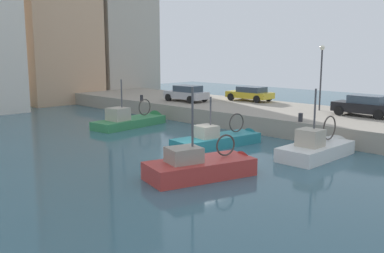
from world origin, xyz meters
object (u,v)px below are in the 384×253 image
fishing_boat_teal (222,144)px  fishing_boat_red (207,174)px  mooring_bollard_north (142,98)px  parked_car_yellow (250,93)px  fishing_boat_green (133,124)px  mooring_bollard_mid (301,117)px  quay_streetlamp (321,67)px  parked_car_silver (187,93)px  fishing_boat_white (319,154)px  parked_car_black (364,105)px

fishing_boat_teal → fishing_boat_red: bearing=-144.8°
fishing_boat_red → mooring_bollard_north: fishing_boat_red is taller
fishing_boat_teal → parked_car_yellow: fishing_boat_teal is taller
fishing_boat_green → mooring_bollard_mid: bearing=-70.6°
mooring_bollard_north → quay_streetlamp: quay_streetlamp is taller
parked_car_yellow → mooring_bollard_mid: size_ratio=7.63×
fishing_boat_red → parked_car_silver: bearing=48.2°
quay_streetlamp → mooring_bollard_north: bearing=111.7°
fishing_boat_white → parked_car_yellow: fishing_boat_white is taller
parked_car_yellow → mooring_bollard_north: 9.68m
fishing_boat_red → quay_streetlamp: size_ratio=1.25×
mooring_bollard_north → quay_streetlamp: size_ratio=0.11×
parked_car_silver → mooring_bollard_mid: size_ratio=7.20×
fishing_boat_red → mooring_bollard_north: size_ratio=10.94×
fishing_boat_white → parked_car_black: bearing=8.4°
parked_car_black → mooring_bollard_mid: (-5.14, 1.85, -0.46)m
parked_car_silver → quay_streetlamp: bearing=-75.1°
fishing_boat_white → fishing_boat_red: bearing=165.8°
fishing_boat_red → fishing_boat_green: 14.38m
parked_car_silver → parked_car_yellow: parked_car_silver is taller
fishing_boat_teal → mooring_bollard_mid: size_ratio=12.09×
mooring_bollard_mid → mooring_bollard_north: (0.00, 16.00, 0.00)m
fishing_boat_red → quay_streetlamp: bearing=11.0°
fishing_boat_red → fishing_boat_white: size_ratio=1.07×
parked_car_black → mooring_bollard_north: size_ratio=7.31×
parked_car_silver → parked_car_yellow: size_ratio=0.94×
fishing_boat_red → fishing_boat_green: size_ratio=0.88×
fishing_boat_red → parked_car_yellow: size_ratio=1.43×
parked_car_silver → parked_car_black: bearing=-80.5°
fishing_boat_teal → parked_car_black: fishing_boat_teal is taller
fishing_boat_teal → parked_car_silver: 12.90m
fishing_boat_red → fishing_boat_green: fishing_boat_red is taller
fishing_boat_green → parked_car_yellow: fishing_boat_green is taller
fishing_boat_green → fishing_boat_white: 14.93m
fishing_boat_green → parked_car_yellow: size_ratio=1.63×
fishing_boat_teal → quay_streetlamp: 11.23m
fishing_boat_green → fishing_boat_white: fishing_boat_white is taller
mooring_bollard_north → fishing_boat_red: bearing=-120.3°
parked_car_yellow → mooring_bollard_mid: parked_car_yellow is taller
parked_car_black → fishing_boat_teal: bearing=155.9°
fishing_boat_teal → fishing_boat_white: size_ratio=1.18×
fishing_boat_red → mooring_bollard_north: 20.05m
parked_car_silver → fishing_boat_green: bearing=-170.4°
fishing_boat_white → parked_car_silver: size_ratio=1.42×
fishing_boat_green → quay_streetlamp: bearing=-45.7°
fishing_boat_teal → fishing_boat_green: 9.31m
parked_car_silver → mooring_bollard_mid: (-2.66, -13.00, -0.45)m
fishing_boat_green → parked_car_silver: (6.83, 1.16, 1.80)m
fishing_boat_red → mooring_bollard_north: (10.09, 17.27, 1.38)m
mooring_bollard_north → fishing_boat_green: bearing=-135.0°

